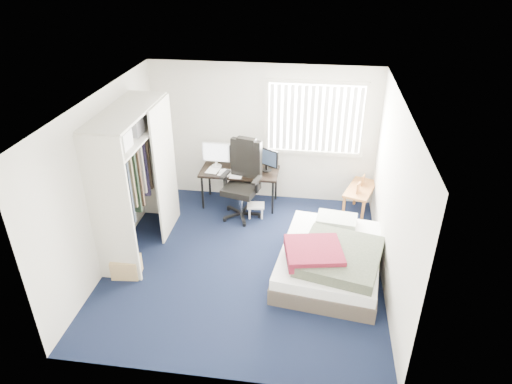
{
  "coord_description": "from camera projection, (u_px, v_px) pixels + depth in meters",
  "views": [
    {
      "loc": [
        0.92,
        -5.44,
        4.26
      ],
      "look_at": [
        0.11,
        0.4,
        1.01
      ],
      "focal_mm": 32.0,
      "sensor_mm": 36.0,
      "label": 1
    }
  ],
  "objects": [
    {
      "name": "ground",
      "position": [
        245.0,
        262.0,
        6.88
      ],
      "size": [
        4.2,
        4.2,
        0.0
      ],
      "primitive_type": "plane",
      "color": "black",
      "rests_on": "ground"
    },
    {
      "name": "desk",
      "position": [
        240.0,
        168.0,
        8.1
      ],
      "size": [
        1.41,
        0.66,
        1.14
      ],
      "color": "black",
      "rests_on": "ground"
    },
    {
      "name": "footstool",
      "position": [
        256.0,
        207.0,
        7.94
      ],
      "size": [
        0.32,
        0.27,
        0.24
      ],
      "color": "white",
      "rests_on": "ground"
    },
    {
      "name": "window_assembly",
      "position": [
        315.0,
        119.0,
        7.77
      ],
      "size": [
        1.72,
        0.09,
        1.32
      ],
      "color": "white",
      "rests_on": "ground"
    },
    {
      "name": "pine_box",
      "position": [
        126.0,
        267.0,
        6.56
      ],
      "size": [
        0.41,
        0.33,
        0.29
      ],
      "primitive_type": "cube",
      "rotation": [
        0.0,
        0.0,
        0.1
      ],
      "color": "tan",
      "rests_on": "ground"
    },
    {
      "name": "closet",
      "position": [
        134.0,
        168.0,
        6.67
      ],
      "size": [
        0.64,
        1.84,
        2.22
      ],
      "color": "beige",
      "rests_on": "ground"
    },
    {
      "name": "bed",
      "position": [
        330.0,
        258.0,
        6.54
      ],
      "size": [
        1.63,
        2.03,
        0.62
      ],
      "color": "#433930",
      "rests_on": "ground"
    },
    {
      "name": "nightstand",
      "position": [
        360.0,
        191.0,
        7.83
      ],
      "size": [
        0.64,
        0.9,
        0.74
      ],
      "color": "brown",
      "rests_on": "ground"
    },
    {
      "name": "room_shell",
      "position": [
        244.0,
        173.0,
        6.16
      ],
      "size": [
        4.2,
        4.2,
        4.2
      ],
      "color": "silver",
      "rests_on": "ground"
    },
    {
      "name": "office_chair",
      "position": [
        243.0,
        187.0,
        7.86
      ],
      "size": [
        0.79,
        0.79,
        1.39
      ],
      "color": "black",
      "rests_on": "ground"
    }
  ]
}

